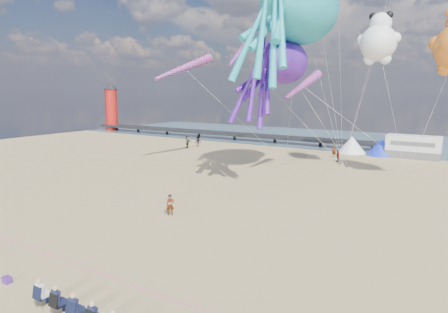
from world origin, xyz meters
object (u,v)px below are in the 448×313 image
windsock_left (184,68)px  windsock_right (239,54)px  kite_octopus_teal (300,7)px  sandbag_e (343,165)px  beachgoer_3 (338,156)px  tent_blue (381,147)px  sandbag_b (350,168)px  beachgoer_2 (198,142)px  lighthouse (111,110)px  kite_panda (378,43)px  kite_octopus_purple (284,62)px  sandbag_c (406,177)px  spectator_row (76,308)px  windsock_mid (302,86)px  motorhome_0 (413,147)px  standing_person (170,205)px  tent_white (352,145)px  sandbag_a (286,164)px  sandbag_d (414,172)px  beachgoer_4 (187,142)px  cooler_purple (7,280)px  beachgoer_5 (334,151)px

windsock_left → windsock_right: (8.32, -1.33, 1.08)m
windsock_right → kite_octopus_teal: bearing=7.5°
sandbag_e → windsock_left: 22.04m
beachgoer_3 → windsock_left: (-15.36, -11.29, 10.72)m
sandbag_e → tent_blue: bearing=78.6°
sandbag_b → kite_octopus_teal: kite_octopus_teal is taller
tent_blue → beachgoer_2: bearing=-165.6°
lighthouse → kite_panda: size_ratio=1.44×
beachgoer_2 → kite_octopus_purple: 26.32m
sandbag_c → lighthouse: bearing=164.4°
spectator_row → kite_octopus_purple: (-4.67, 28.79, 11.00)m
sandbag_b → windsock_mid: (-3.43, -6.48, 9.21)m
motorhome_0 → standing_person: bearing=-107.0°
lighthouse → tent_white: bearing=-4.2°
sandbag_a → kite_octopus_teal: 17.98m
sandbag_a → kite_octopus_teal: (3.55, -5.56, 16.72)m
sandbag_d → kite_octopus_purple: bearing=-141.0°
sandbag_a → sandbag_b: size_ratio=1.00×
kite_octopus_purple → windsock_left: size_ratio=1.38×
tent_white → beachgoer_4: (-22.65, -8.94, -0.27)m
sandbag_a → sandbag_d: 14.10m
tent_white → windsock_left: bearing=-127.6°
kite_octopus_teal → kite_panda: size_ratio=2.18×
beachgoer_4 → sandbag_a: beachgoer_4 is taller
sandbag_b → beachgoer_2: bearing=168.2°
tent_white → kite_octopus_teal: 24.62m
beachgoer_4 → windsock_left: (7.78, -10.37, 10.54)m
motorhome_0 → sandbag_a: 18.18m
motorhome_0 → sandbag_b: bearing=-112.1°
sandbag_c → windsock_right: windsock_right is taller
sandbag_b → lighthouse: bearing=164.3°
tent_blue → kite_octopus_purple: 22.94m
sandbag_a → windsock_mid: bearing=-52.7°
kite_octopus_teal → windsock_right: (-5.95, -1.63, -4.28)m
cooler_purple → kite_octopus_teal: size_ratio=0.03×
beachgoer_4 → kite_octopus_purple: 25.59m
beachgoer_2 → sandbag_b: beachgoer_2 is taller
motorhome_0 → beachgoer_5: size_ratio=3.68×
motorhome_0 → sandbag_d: motorhome_0 is taller
lighthouse → tent_white: size_ratio=2.25×
standing_person → kite_octopus_teal: bearing=40.2°
lighthouse → sandbag_a: size_ratio=18.00×
cooler_purple → beachgoer_2: 45.63m
kite_panda → beachgoer_5: bearing=138.5°
kite_octopus_teal → kite_octopus_purple: 5.38m
tent_blue → standing_person: tent_blue is taller
beachgoer_4 → windsock_right: windsock_right is taller
kite_panda → beachgoer_3: bearing=144.1°
motorhome_0 → windsock_mid: size_ratio=1.15×
beachgoer_2 → sandbag_e: size_ratio=3.23×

